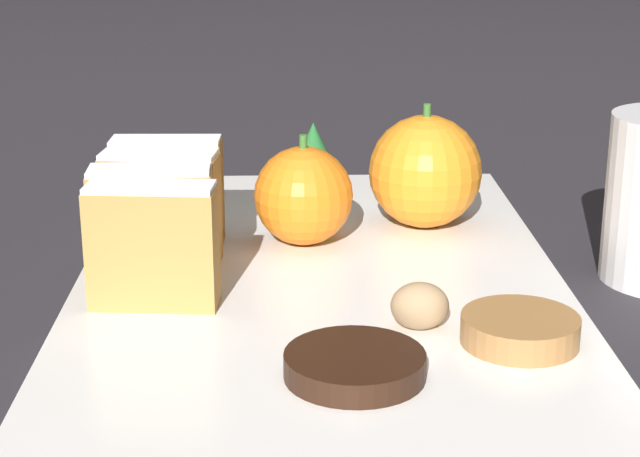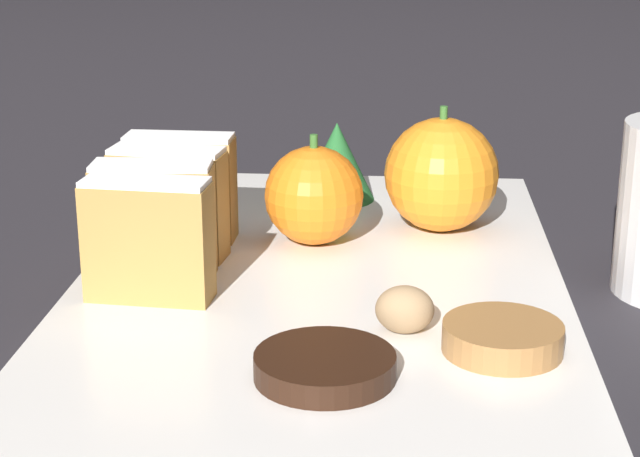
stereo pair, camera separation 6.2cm
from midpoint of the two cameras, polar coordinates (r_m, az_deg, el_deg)
ground_plane at (r=0.63m, az=2.80°, el=-3.67°), size 6.00×6.00×0.00m
serving_platter at (r=0.63m, az=2.81°, el=-3.16°), size 0.28×0.46×0.01m
stollen_slice_front at (r=0.59m, az=-6.22°, el=-0.66°), size 0.07×0.03×0.07m
stollen_slice_second at (r=0.62m, az=-6.06°, el=0.39°), size 0.07×0.03×0.07m
stollen_slice_third at (r=0.65m, az=-5.41°, el=1.33°), size 0.07×0.03×0.07m
stollen_slice_fourth at (r=0.69m, az=-4.91°, el=2.17°), size 0.07×0.03×0.07m
orange_near at (r=0.71m, az=8.98°, el=2.82°), size 0.08×0.08×0.08m
orange_far at (r=0.68m, az=2.28°, el=1.74°), size 0.06×0.06×0.07m
walnut at (r=0.55m, az=7.75°, el=-4.36°), size 0.03×0.02×0.02m
chocolate_cookie at (r=0.50m, az=3.81°, el=-7.42°), size 0.07×0.07×0.01m
gingerbread_cookie at (r=0.54m, az=12.97°, el=-5.77°), size 0.06×0.06×0.01m
evergreen_sprig at (r=0.77m, az=3.45°, el=3.57°), size 0.06×0.06×0.06m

